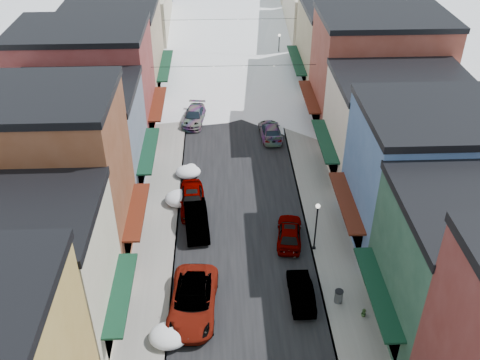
{
  "coord_description": "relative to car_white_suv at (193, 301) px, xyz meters",
  "views": [
    {
      "loc": [
        -1.51,
        -10.2,
        26.34
      ],
      "look_at": [
        0.0,
        25.49,
        2.31
      ],
      "focal_mm": 40.0,
      "sensor_mm": 36.0,
      "label": 1
    }
  ],
  "objects": [
    {
      "name": "road",
      "position": [
        3.5,
        46.12,
        -0.88
      ],
      "size": [
        10.0,
        160.0,
        0.01
      ],
      "primitive_type": "cube",
      "color": "black",
      "rests_on": "ground"
    },
    {
      "name": "sidewalk_left",
      "position": [
        -3.1,
        46.12,
        -0.81
      ],
      "size": [
        3.2,
        160.0,
        0.15
      ],
      "primitive_type": "cube",
      "color": "gray",
      "rests_on": "ground"
    },
    {
      "name": "sidewalk_right",
      "position": [
        10.1,
        46.12,
        -0.81
      ],
      "size": [
        3.2,
        160.0,
        0.15
      ],
      "primitive_type": "cube",
      "color": "gray",
      "rests_on": "ground"
    },
    {
      "name": "curb_left",
      "position": [
        -1.55,
        46.12,
        -0.81
      ],
      "size": [
        0.1,
        160.0,
        0.15
      ],
      "primitive_type": "cube",
      "color": "slate",
      "rests_on": "ground"
    },
    {
      "name": "curb_right",
      "position": [
        8.55,
        46.12,
        -0.81
      ],
      "size": [
        0.1,
        160.0,
        0.15
      ],
      "primitive_type": "cube",
      "color": "slate",
      "rests_on": "ground"
    },
    {
      "name": "bldg_l_cream",
      "position": [
        -9.69,
        -1.38,
        3.88
      ],
      "size": [
        11.3,
        8.2,
        9.5
      ],
      "color": "beige",
      "rests_on": "ground"
    },
    {
      "name": "bldg_l_brick_near",
      "position": [
        -10.19,
        6.62,
        5.37
      ],
      "size": [
        12.3,
        8.2,
        12.5
      ],
      "color": "brown",
      "rests_on": "ground"
    },
    {
      "name": "bldg_l_grayblue",
      "position": [
        -9.69,
        15.12,
        3.62
      ],
      "size": [
        11.3,
        9.2,
        9.0
      ],
      "color": "slate",
      "rests_on": "ground"
    },
    {
      "name": "bldg_l_brick_far",
      "position": [
        -10.69,
        24.12,
        4.62
      ],
      "size": [
        13.3,
        9.2,
        11.0
      ],
      "color": "maroon",
      "rests_on": "ground"
    },
    {
      "name": "bldg_l_tan",
      "position": [
        -9.69,
        34.12,
        4.12
      ],
      "size": [
        11.3,
        11.2,
        10.0
      ],
      "color": "tan",
      "rests_on": "ground"
    },
    {
      "name": "bldg_r_green",
      "position": [
        16.69,
        -1.88,
        3.87
      ],
      "size": [
        11.3,
        9.2,
        9.5
      ],
      "color": "#224635",
      "rests_on": "ground"
    },
    {
      "name": "bldg_r_blue",
      "position": [
        16.69,
        7.12,
        4.37
      ],
      "size": [
        11.3,
        9.2,
        10.5
      ],
      "color": "#416093",
      "rests_on": "ground"
    },
    {
      "name": "bldg_r_cream",
      "position": [
        17.19,
        16.12,
        3.62
      ],
      "size": [
        12.3,
        9.2,
        9.0
      ],
      "color": "beige",
      "rests_on": "ground"
    },
    {
      "name": "bldg_r_brick_far",
      "position": [
        17.69,
        25.12,
        4.87
      ],
      "size": [
        13.3,
        9.2,
        11.5
      ],
      "color": "maroon",
      "rests_on": "ground"
    },
    {
      "name": "bldg_r_tan",
      "position": [
        16.69,
        35.12,
        3.87
      ],
      "size": [
        11.3,
        11.2,
        9.5
      ],
      "color": "#928360",
      "rests_on": "ground"
    },
    {
      "name": "overhead_cables",
      "position": [
        3.5,
        33.62,
        5.32
      ],
      "size": [
        16.4,
        15.04,
        0.04
      ],
      "color": "black",
      "rests_on": "ground"
    },
    {
      "name": "car_white_suv",
      "position": [
        0.0,
        0.0,
        0.0
      ],
      "size": [
        3.36,
        6.54,
        1.77
      ],
      "primitive_type": "imported",
      "rotation": [
        0.0,
        0.0,
        -0.07
      ],
      "color": "silver",
      "rests_on": "ground"
    },
    {
      "name": "car_silver_sedan",
      "position": [
        -0.4,
        11.1,
        -0.03
      ],
      "size": [
        2.31,
        5.11,
        1.7
      ],
      "primitive_type": "imported",
      "rotation": [
        0.0,
        0.0,
        0.06
      ],
      "color": "gray",
      "rests_on": "ground"
    },
    {
      "name": "car_dark_hatch",
      "position": [
        0.0,
        8.47,
        -0.06
      ],
      "size": [
        2.22,
        5.12,
        1.64
      ],
      "primitive_type": "imported",
      "rotation": [
        0.0,
        0.0,
        0.1
      ],
      "color": "black",
      "rests_on": "ground"
    },
    {
      "name": "car_silver_wagon",
      "position": [
        -0.7,
        26.12,
        -0.15
      ],
      "size": [
        2.67,
        5.24,
        1.46
      ],
      "primitive_type": "imported",
      "rotation": [
        0.0,
        0.0,
        -0.13
      ],
      "color": "#9A9DA2",
      "rests_on": "ground"
    },
    {
      "name": "car_green_sedan",
      "position": [
        7.05,
        0.73,
        -0.19
      ],
      "size": [
        1.49,
        4.22,
        1.39
      ],
      "primitive_type": "imported",
      "rotation": [
        0.0,
        0.0,
        3.15
      ],
      "color": "black",
      "rests_on": "ground"
    },
    {
      "name": "car_gray_suv",
      "position": [
        7.0,
        6.72,
        -0.12
      ],
      "size": [
        2.4,
        4.69,
        1.53
      ],
      "primitive_type": "imported",
      "rotation": [
        0.0,
        0.0,
        3.01
      ],
      "color": "gray",
      "rests_on": "ground"
    },
    {
      "name": "car_black_sedan",
      "position": [
        7.0,
        22.62,
        -0.16
      ],
      "size": [
        2.25,
        5.06,
        1.44
      ],
      "primitive_type": "imported",
      "rotation": [
        0.0,
        0.0,
        3.19
      ],
      "color": "black",
      "rests_on": "ground"
    },
    {
      "name": "car_lane_silver",
      "position": [
        1.8,
        37.97,
        -0.09
      ],
      "size": [
        2.5,
        4.89,
        1.59
      ],
      "primitive_type": "imported",
      "rotation": [
        0.0,
        0.0,
        0.14
      ],
      "color": "gray",
      "rests_on": "ground"
    },
    {
      "name": "car_lane_white",
      "position": [
        5.63,
        55.86,
        -0.1
      ],
      "size": [
        3.34,
        5.93,
        1.56
      ],
      "primitive_type": "imported",
      "rotation": [
        0.0,
        0.0,
        3.0
      ],
      "color": "silver",
      "rests_on": "ground"
    },
    {
      "name": "trash_can",
      "position": [
        9.46,
        0.25,
        -0.24
      ],
      "size": [
        0.57,
        0.57,
        0.96
      ],
      "color": "#5A5C5F",
      "rests_on": "sidewalk_right"
    },
    {
      "name": "streetlamp_near",
      "position": [
        8.7,
        5.56,
        1.82
      ],
      "size": [
        0.34,
        0.34,
        4.05
      ],
      "color": "black",
      "rests_on": "sidewalk_right"
    },
    {
      "name": "streetlamp_far",
      "position": [
        9.68,
        41.12,
        1.88
      ],
      "size": [
        0.34,
        0.34,
        4.14
      ],
      "color": "black",
      "rests_on": "sidewalk_right"
    },
    {
      "name": "planter_far",
      "position": [
        10.83,
        -1.03,
        -0.45
      ],
      "size": [
        0.35,
        0.35,
        0.56
      ],
      "primitive_type": "imported",
      "rotation": [
        0.0,
        0.0,
        0.12
      ],
      "color": "#2D4D23",
      "rests_on": "sidewalk_right"
    },
    {
      "name": "snow_pile_near",
      "position": [
        -1.38,
        -2.3,
        -0.39
      ],
      "size": [
        2.44,
        2.7,
        1.03
      ],
      "color": "white",
      "rests_on": "ground"
    },
    {
      "name": "snow_pile_mid",
      "position": [
        -1.38,
        11.84,
        -0.36
      ],
      "size": [
        2.58,
        2.79,
        1.09
      ],
      "color": "white",
      "rests_on": "ground"
    },
    {
      "name": "snow_pile_far",
      "position": [
        -0.92,
        15.93,
        -0.43
      ],
      "size": [
        2.23,
        2.57,
        0.94
      ],
      "color": "white",
      "rests_on": "ground"
    }
  ]
}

